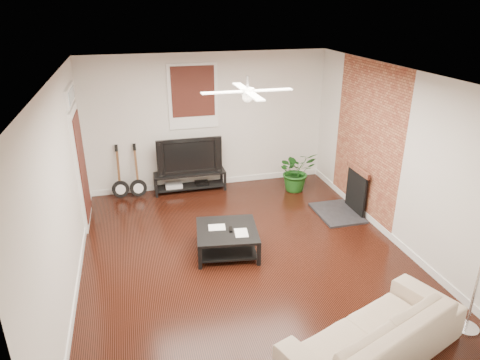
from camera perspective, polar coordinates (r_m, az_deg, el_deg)
The scene contains 13 objects.
room at distance 6.23m, azimuth 0.92°, elevation 0.75°, with size 5.01×6.01×2.81m.
brick_accent at distance 8.05m, azimuth 16.34°, elevation 4.95°, with size 0.02×2.20×2.80m, color brown.
fireplace at distance 8.24m, azimuth 13.90°, elevation -1.39°, with size 0.80×1.10×0.92m, color black.
window_back at distance 8.81m, azimuth -6.20°, elevation 10.91°, with size 1.00×0.06×1.30m, color #38150F.
door_left at distance 7.92m, azimuth -20.39°, elevation 3.00°, with size 0.08×1.00×2.50m, color white.
tv_stand at distance 9.13m, azimuth -6.61°, elevation -0.17°, with size 1.48×0.39×0.41m, color black.
tv at distance 8.93m, azimuth -6.79°, elevation 3.36°, with size 1.32×0.17×0.76m, color black.
coffee_table at distance 6.93m, azimuth -1.72°, elevation -7.96°, with size 0.94×0.94×0.40m, color black.
sofa at distance 5.27m, azimuth 17.34°, elevation -18.79°, with size 2.21×0.86×0.65m, color #BBAC8C.
potted_plant at distance 9.09m, azimuth 7.45°, elevation 1.21°, with size 0.78×0.67×0.86m, color #195117.
guitar_left at distance 8.91m, azimuth -15.72°, elevation 0.92°, with size 0.34×0.24×1.10m, color black, non-canonical shape.
guitar_right at distance 8.88m, azimuth -13.47°, elevation 1.06°, with size 0.34×0.24×1.10m, color black, non-canonical shape.
ceiling_fan at distance 5.89m, azimuth 1.00°, elevation 11.64°, with size 1.24×1.24×0.32m, color white, non-canonical shape.
Camera 1 is at (-1.55, -5.57, 3.73)m, focal length 32.31 mm.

